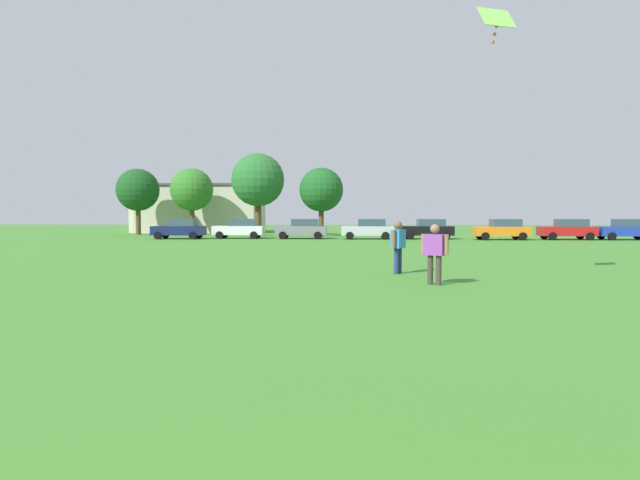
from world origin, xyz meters
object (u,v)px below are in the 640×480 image
(parked_car_orange_5, at_px, (502,229))
(kite, at_px, (496,20))
(parked_car_navy_0, at_px, (180,229))
(parked_car_gray_2, at_px, (302,229))
(adult_bystander, at_px, (435,249))
(bystander_near_trees, at_px, (398,242))
(parked_car_blue_7, at_px, (626,229))
(parked_car_silver_3, at_px, (368,229))
(parked_car_white_1, at_px, (240,229))
(tree_far_right, at_px, (321,190))
(parked_car_black_4, at_px, (428,229))
(tree_right, at_px, (258,180))
(tree_far_left, at_px, (138,190))
(tree_left, at_px, (192,190))
(parked_car_red_6, at_px, (568,229))

(parked_car_orange_5, bearing_deg, kite, 73.66)
(parked_car_navy_0, xyz_separation_m, parked_car_orange_5, (26.62, -0.21, 0.00))
(parked_car_gray_2, bearing_deg, adult_bystander, 102.42)
(bystander_near_trees, bearing_deg, parked_car_blue_7, 169.60)
(adult_bystander, distance_m, parked_car_silver_3, 28.90)
(adult_bystander, relative_size, parked_car_white_1, 0.40)
(parked_car_silver_3, bearing_deg, tree_far_right, -54.78)
(parked_car_orange_5, bearing_deg, parked_car_black_4, -10.55)
(tree_right, bearing_deg, parked_car_navy_0, -128.35)
(parked_car_orange_5, bearing_deg, tree_far_left, -16.05)
(parked_car_navy_0, relative_size, tree_far_right, 0.66)
(parked_car_orange_5, distance_m, parked_car_blue_7, 10.00)
(parked_car_blue_7, height_order, tree_left, tree_left)
(bystander_near_trees, xyz_separation_m, tree_far_right, (-4.35, 32.09, 3.33))
(parked_car_orange_5, height_order, parked_car_blue_7, same)
(parked_car_navy_0, relative_size, tree_right, 0.54)
(parked_car_silver_3, bearing_deg, parked_car_navy_0, 1.68)
(parked_car_white_1, relative_size, tree_far_right, 0.66)
(parked_car_navy_0, xyz_separation_m, parked_car_blue_7, (36.62, 0.23, 0.00))
(parked_car_red_6, bearing_deg, adult_bystander, 61.93)
(parked_car_navy_0, bearing_deg, tree_left, -78.93)
(adult_bystander, bearing_deg, parked_car_white_1, 143.33)
(parked_car_black_4, bearing_deg, tree_far_right, -31.41)
(parked_car_black_4, relative_size, tree_left, 0.63)
(parked_car_silver_3, bearing_deg, parked_car_black_4, -175.31)
(parked_car_navy_0, bearing_deg, tree_far_left, -52.09)
(bystander_near_trees, xyz_separation_m, parked_car_blue_7, (20.68, 25.80, -0.21))
(bystander_near_trees, distance_m, parked_car_navy_0, 30.14)
(adult_bystander, height_order, bystander_near_trees, bystander_near_trees)
(bystander_near_trees, relative_size, parked_car_orange_5, 0.42)
(bystander_near_trees, height_order, parked_car_black_4, bystander_near_trees)
(parked_car_navy_0, relative_size, parked_car_orange_5, 1.00)
(parked_car_black_4, distance_m, tree_right, 17.10)
(tree_left, distance_m, tree_far_right, 13.96)
(parked_car_red_6, distance_m, tree_right, 27.75)
(parked_car_blue_7, relative_size, tree_left, 0.63)
(tree_right, bearing_deg, tree_far_right, -3.66)
(kite, relative_size, tree_right, 0.14)
(parked_car_black_4, xyz_separation_m, tree_far_left, (-28.30, 8.73, 3.72))
(parked_car_black_4, relative_size, tree_far_left, 0.63)
(tree_far_left, xyz_separation_m, tree_far_right, (19.07, -3.09, -0.18))
(parked_car_white_1, height_order, parked_car_gray_2, same)
(adult_bystander, distance_m, parked_car_navy_0, 32.97)
(kite, relative_size, parked_car_red_6, 0.27)
(bystander_near_trees, distance_m, kite, 7.41)
(tree_far_left, height_order, tree_left, tree_left)
(tree_left, bearing_deg, parked_car_red_6, -15.87)
(tree_right, bearing_deg, kite, -69.50)
(bystander_near_trees, distance_m, parked_car_silver_3, 26.04)
(parked_car_navy_0, xyz_separation_m, tree_far_left, (-7.48, 9.60, 3.72))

